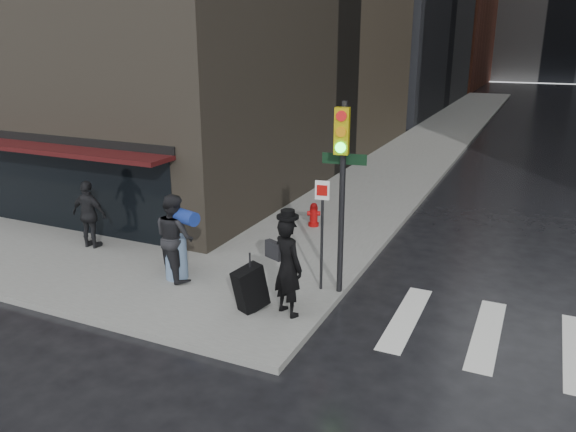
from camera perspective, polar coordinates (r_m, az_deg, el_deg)
name	(u,v)px	position (r m, az deg, el deg)	size (l,w,h in m)	color
ground	(235,306)	(12.39, -5.37, -9.05)	(140.00, 140.00, 0.00)	black
sidewalk_left	(448,128)	(37.36, 15.95, 8.56)	(4.00, 50.00, 0.15)	slate
storefront	(54,174)	(17.45, -22.67, 3.95)	(8.40, 1.11, 2.83)	black
man_overcoat	(280,270)	(11.32, -0.83, -5.48)	(1.53, 0.99, 2.26)	black
man_jeans	(175,237)	(13.19, -11.40, -2.08)	(1.39, 1.25, 2.04)	black
man_greycoat	(89,215)	(15.82, -19.53, 0.14)	(1.09, 0.48, 1.83)	black
traffic_light	(340,174)	(11.72, 5.32, 4.29)	(1.04, 0.54, 4.19)	black
fire_hydrant	(314,216)	(16.80, 2.63, 0.03)	(0.42, 0.32, 0.72)	#990909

